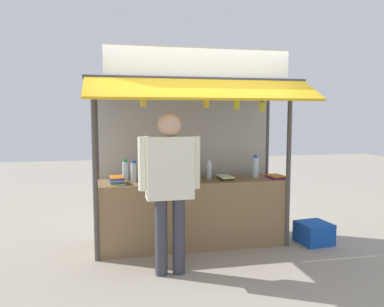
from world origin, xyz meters
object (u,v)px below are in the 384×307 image
at_px(banana_bunch_inner_left, 206,102).
at_px(magazine_stack_right, 117,180).
at_px(water_bottle_far_left, 255,167).
at_px(banana_bunch_inner_right, 237,104).
at_px(water_bottle_front_left, 134,172).
at_px(magazine_stack_front_right, 181,178).
at_px(water_bottle_center, 193,170).
at_px(water_bottle_mid_right, 125,171).
at_px(magazine_stack_back_right, 225,178).
at_px(water_bottle_mid_left, 209,170).
at_px(banana_bunch_rightmost, 262,106).
at_px(banana_bunch_leftmost, 143,102).
at_px(vendor_person, 170,178).
at_px(magazine_stack_back_left, 276,177).
at_px(plastic_crate, 314,233).

bearing_deg(banana_bunch_inner_left, magazine_stack_right, 163.01).
height_order(water_bottle_far_left, banana_bunch_inner_right, banana_bunch_inner_right).
bearing_deg(water_bottle_front_left, banana_bunch_inner_left, -25.24).
bearing_deg(magazine_stack_right, magazine_stack_front_right, 2.26).
height_order(water_bottle_center, magazine_stack_right, water_bottle_center).
distance_m(water_bottle_mid_right, magazine_stack_back_right, 1.32).
bearing_deg(magazine_stack_front_right, banana_bunch_inner_right, -29.53).
height_order(water_bottle_mid_left, banana_bunch_rightmost, banana_bunch_rightmost).
distance_m(banana_bunch_inner_left, banana_bunch_leftmost, 0.75).
relative_size(water_bottle_far_left, magazine_stack_back_right, 1.01).
bearing_deg(banana_bunch_inner_left, magazine_stack_back_right, 44.86).
xyz_separation_m(water_bottle_far_left, vendor_person, (-1.32, -0.88, 0.04)).
bearing_deg(banana_bunch_leftmost, water_bottle_front_left, 103.74).
distance_m(magazine_stack_back_right, magazine_stack_back_left, 0.70).
xyz_separation_m(water_bottle_front_left, banana_bunch_leftmost, (0.10, -0.40, 0.87)).
xyz_separation_m(magazine_stack_back_right, banana_bunch_inner_left, (-0.36, -0.35, 0.98)).
distance_m(banana_bunch_inner_right, vendor_person, 1.29).
relative_size(water_bottle_center, banana_bunch_inner_left, 1.07).
bearing_deg(magazine_stack_back_right, water_bottle_mid_left, 158.01).
xyz_separation_m(water_bottle_mid_right, banana_bunch_rightmost, (1.65, -0.53, 0.83)).
bearing_deg(water_bottle_center, water_bottle_mid_right, -178.90).
height_order(water_bottle_mid_left, banana_bunch_leftmost, banana_bunch_leftmost).
height_order(magazine_stack_back_left, banana_bunch_rightmost, banana_bunch_rightmost).
distance_m(banana_bunch_inner_right, banana_bunch_rightmost, 0.33).
relative_size(magazine_stack_back_left, plastic_crate, 0.73).
height_order(water_bottle_center, banana_bunch_inner_right, banana_bunch_inner_right).
bearing_deg(magazine_stack_front_right, magazine_stack_right, -177.74).
relative_size(water_bottle_mid_right, magazine_stack_front_right, 0.97).
bearing_deg(plastic_crate, banana_bunch_leftmost, -176.87).
relative_size(water_bottle_far_left, banana_bunch_leftmost, 1.38).
height_order(water_bottle_far_left, water_bottle_mid_right, water_bottle_far_left).
bearing_deg(vendor_person, banana_bunch_inner_left, 40.90).
height_order(water_bottle_far_left, magazine_stack_back_left, water_bottle_far_left).
bearing_deg(magazine_stack_right, banana_bunch_inner_right, -12.62).
relative_size(water_bottle_center, water_bottle_front_left, 0.86).
distance_m(magazine_stack_right, banana_bunch_inner_right, 1.74).
relative_size(magazine_stack_back_right, magazine_stack_front_right, 1.04).
bearing_deg(magazine_stack_back_left, water_bottle_mid_right, 173.91).
height_order(water_bottle_front_left, water_bottle_mid_left, water_bottle_front_left).
height_order(water_bottle_mid_right, magazine_stack_back_right, water_bottle_mid_right).
height_order(water_bottle_far_left, magazine_stack_back_right, water_bottle_far_left).
xyz_separation_m(magazine_stack_back_right, vendor_person, (-0.87, -0.81, 0.16)).
height_order(magazine_stack_back_left, plastic_crate, magazine_stack_back_left).
bearing_deg(water_bottle_mid_left, banana_bunch_leftmost, -154.12).
xyz_separation_m(magazine_stack_front_right, banana_bunch_leftmost, (-0.50, -0.36, 0.96)).
bearing_deg(magazine_stack_back_right, plastic_crate, -11.07).
xyz_separation_m(water_bottle_mid_right, magazine_stack_back_left, (2.00, -0.21, -0.11)).
bearing_deg(water_bottle_center, banana_bunch_leftmost, -141.96).
xyz_separation_m(magazine_stack_back_left, banana_bunch_leftmost, (-1.80, -0.32, 0.98)).
bearing_deg(banana_bunch_leftmost, water_bottle_center, 38.04).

